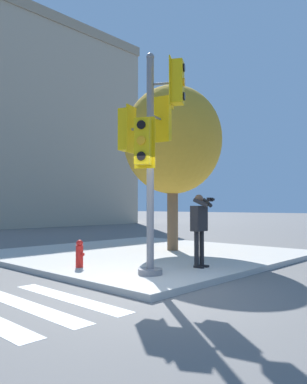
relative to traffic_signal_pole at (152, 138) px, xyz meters
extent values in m
plane|color=slate|center=(-0.81, -0.71, -2.97)|extent=(160.00, 160.00, 0.00)
cube|color=#BCB7AD|center=(2.69, 2.79, -2.90)|extent=(8.00, 8.00, 0.13)
cube|color=silver|center=(-2.01, 0.03, -2.96)|extent=(0.35, 2.88, 0.01)
cube|color=silver|center=(-2.73, 0.03, -2.96)|extent=(0.35, 2.88, 0.01)
cylinder|color=slate|center=(-0.03, 0.02, -2.78)|extent=(0.51, 0.51, 0.12)
cylinder|color=slate|center=(-0.03, 0.02, -0.52)|extent=(0.15, 0.15, 4.40)
sphere|color=slate|center=(-0.03, 0.02, 1.72)|extent=(0.17, 0.17, 0.17)
cylinder|color=slate|center=(-0.11, 0.27, 0.22)|extent=(0.17, 0.38, 0.05)
cube|color=#E5B70C|center=(-0.21, 0.57, 0.22)|extent=(0.36, 0.32, 0.90)
cube|color=#E5B70C|center=(-0.17, 0.45, 0.22)|extent=(0.41, 0.15, 1.02)
cylinder|color=black|center=(-0.25, 0.70, 0.52)|extent=(0.17, 0.08, 0.17)
cylinder|color=orange|center=(-0.25, 0.70, 0.22)|extent=(0.17, 0.08, 0.17)
cylinder|color=black|center=(-0.25, 0.70, -0.08)|extent=(0.17, 0.08, 0.17)
cylinder|color=slate|center=(0.11, -0.22, 1.13)|extent=(0.23, 0.36, 0.05)
cube|color=#E5B70C|center=(0.26, -0.49, 1.13)|extent=(0.38, 0.36, 0.90)
cube|color=#E5B70C|center=(0.19, -0.37, 1.13)|extent=(0.38, 0.23, 1.02)
cylinder|color=black|center=(0.33, -0.61, 1.43)|extent=(0.16, 0.11, 0.17)
cylinder|color=orange|center=(0.33, -0.61, 1.13)|extent=(0.16, 0.11, 0.17)
cylinder|color=black|center=(0.33, -0.61, 0.83)|extent=(0.16, 0.11, 0.17)
cylinder|color=slate|center=(-0.26, -0.12, -0.17)|extent=(0.36, 0.23, 0.05)
cube|color=#E5B70C|center=(-0.54, -0.27, -0.17)|extent=(0.36, 0.38, 0.90)
cube|color=#E5B70C|center=(-0.42, -0.20, -0.17)|extent=(0.23, 0.38, 1.02)
cylinder|color=black|center=(-0.65, -0.34, 0.13)|extent=(0.11, 0.16, 0.17)
cylinder|color=orange|center=(-0.65, -0.34, -0.17)|extent=(0.11, 0.16, 0.17)
cylinder|color=black|center=(-0.65, -0.34, -0.47)|extent=(0.11, 0.16, 0.17)
cylinder|color=slate|center=(0.23, 0.08, 0.49)|extent=(0.39, 0.14, 0.05)
cube|color=#E5B70C|center=(0.54, 0.15, 0.49)|extent=(0.30, 0.35, 0.90)
cube|color=#E5B70C|center=(0.41, 0.12, 0.49)|extent=(0.12, 0.41, 1.02)
cylinder|color=black|center=(0.67, 0.19, 0.79)|extent=(0.07, 0.17, 0.17)
cylinder|color=orange|center=(0.67, 0.19, 0.49)|extent=(0.07, 0.17, 0.17)
cylinder|color=black|center=(0.67, 0.19, 0.19)|extent=(0.07, 0.17, 0.17)
cube|color=black|center=(1.32, -0.23, -2.81)|extent=(0.09, 0.24, 0.05)
cube|color=black|center=(1.52, -0.23, -2.81)|extent=(0.09, 0.24, 0.05)
cylinder|color=black|center=(1.32, -0.17, -2.42)|extent=(0.11, 0.11, 0.83)
cylinder|color=black|center=(1.52, -0.17, -2.42)|extent=(0.11, 0.11, 0.83)
cube|color=#232326|center=(1.42, -0.17, -1.71)|extent=(0.40, 0.22, 0.59)
sphere|color=brown|center=(1.42, -0.17, -1.26)|extent=(0.20, 0.20, 0.20)
cube|color=black|center=(1.42, -0.48, -1.28)|extent=(0.12, 0.10, 0.09)
cylinder|color=black|center=(1.42, -0.55, -1.28)|extent=(0.06, 0.08, 0.06)
cylinder|color=#232326|center=(1.29, -0.31, -1.35)|extent=(0.23, 0.35, 0.22)
cylinder|color=#232326|center=(1.56, -0.31, -1.35)|extent=(0.23, 0.35, 0.22)
cylinder|color=brown|center=(3.57, 2.44, -1.61)|extent=(0.35, 0.35, 2.45)
ellipsoid|color=#BC8E28|center=(3.57, 2.44, 0.73)|extent=(3.19, 3.19, 3.51)
cylinder|color=red|center=(-0.49, 1.83, -2.58)|extent=(0.17, 0.17, 0.51)
sphere|color=red|center=(-0.49, 1.83, -2.28)|extent=(0.15, 0.15, 0.15)
cylinder|color=red|center=(-0.49, 1.72, -2.53)|extent=(0.08, 0.06, 0.08)
cube|color=tan|center=(10.87, 25.01, 4.75)|extent=(14.76, 12.20, 15.43)
cube|color=gray|center=(10.87, 25.01, 12.86)|extent=(14.96, 12.40, 0.80)
camera|label=1|loc=(-5.67, -5.33, -1.43)|focal=35.00mm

